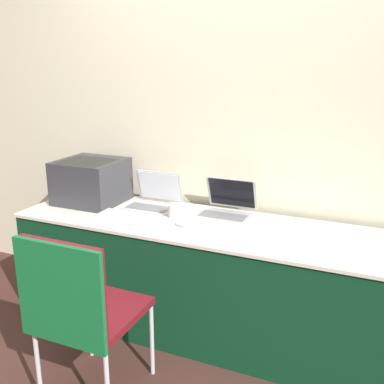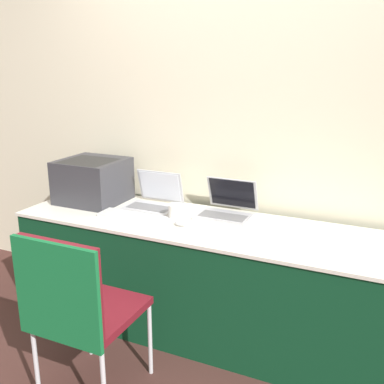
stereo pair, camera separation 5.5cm
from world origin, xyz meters
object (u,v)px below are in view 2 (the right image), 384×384
at_px(laptop_left, 154,200).
at_px(printer, 92,179).
at_px(coffee_cup, 176,212).
at_px(external_keyboard, 135,217).
at_px(mouse, 180,223).
at_px(chair, 75,302).
at_px(laptop_right, 227,208).

bearing_deg(laptop_left, printer, -172.80).
bearing_deg(coffee_cup, laptop_left, 146.29).
relative_size(external_keyboard, mouse, 6.38).
bearing_deg(printer, external_keyboard, -22.63).
relative_size(coffee_cup, chair, 0.11).
xyz_separation_m(printer, laptop_right, (0.97, 0.10, -0.11)).
bearing_deg(mouse, chair, -103.68).
height_order(laptop_left, coffee_cup, laptop_left).
relative_size(laptop_right, external_keyboard, 0.70).
bearing_deg(chair, mouse, 76.32).
relative_size(laptop_left, mouse, 4.44).
bearing_deg(laptop_right, mouse, -122.68).
xyz_separation_m(coffee_cup, chair, (-0.11, -0.85, -0.21)).
bearing_deg(external_keyboard, printer, 157.37).
distance_m(laptop_left, laptop_right, 0.51).
bearing_deg(chair, laptop_right, 70.55).
distance_m(printer, coffee_cup, 0.72).
distance_m(coffee_cup, chair, 0.89).
distance_m(laptop_left, chair, 1.05).
distance_m(laptop_left, coffee_cup, 0.30).
distance_m(laptop_right, chair, 1.15).
bearing_deg(printer, coffee_cup, -8.63).
bearing_deg(external_keyboard, chair, -80.05).
bearing_deg(chair, laptop_left, 97.50).
bearing_deg(printer, laptop_right, 6.13).
bearing_deg(printer, chair, -58.32).
height_order(laptop_right, coffee_cup, laptop_right).
relative_size(printer, external_keyboard, 0.89).
xyz_separation_m(laptop_right, mouse, (-0.19, -0.29, -0.03)).
relative_size(laptop_left, external_keyboard, 0.70).
height_order(external_keyboard, chair, chair).
bearing_deg(mouse, laptop_right, 57.32).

